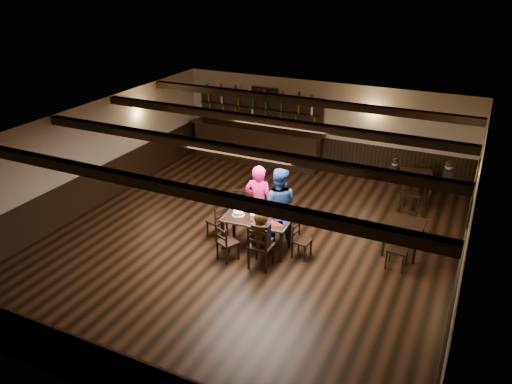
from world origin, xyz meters
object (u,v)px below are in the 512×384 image
at_px(woman_pink, 259,203).
at_px(cake, 238,213).
at_px(chair_near_right, 259,244).
at_px(bar_counter, 257,139).
at_px(dining_table, 256,222).
at_px(chair_near_left, 225,240).
at_px(man_blue, 278,205).

bearing_deg(woman_pink, cake, 53.40).
relative_size(chair_near_right, bar_counter, 0.23).
bearing_deg(dining_table, cake, -178.53).
height_order(chair_near_left, cake, cake).
xyz_separation_m(man_blue, bar_counter, (-2.58, 4.33, -0.16)).
relative_size(man_blue, cake, 6.13).
bearing_deg(man_blue, bar_counter, -70.75).
bearing_deg(man_blue, woman_pink, 4.83).
bearing_deg(man_blue, chair_near_right, 84.40).
height_order(woman_pink, bar_counter, bar_counter).
height_order(chair_near_left, woman_pink, woman_pink).
relative_size(cake, bar_counter, 0.07).
xyz_separation_m(chair_near_left, man_blue, (0.67, 1.31, 0.40)).
relative_size(chair_near_right, woman_pink, 0.56).
bearing_deg(bar_counter, man_blue, -59.25).
height_order(man_blue, bar_counter, bar_counter).
bearing_deg(bar_counter, chair_near_right, -64.27).
xyz_separation_m(dining_table, cake, (-0.44, -0.01, 0.13)).
distance_m(dining_table, man_blue, 0.69).
xyz_separation_m(chair_near_left, cake, (-0.04, 0.71, 0.31)).
bearing_deg(bar_counter, woman_pink, -64.32).
distance_m(chair_near_right, woman_pink, 1.34).
bearing_deg(chair_near_left, dining_table, 60.63).
height_order(dining_table, man_blue, man_blue).
distance_m(woman_pink, bar_counter, 4.95).
bearing_deg(bar_counter, chair_near_left, -71.31).
bearing_deg(dining_table, man_blue, 65.80).
relative_size(dining_table, woman_pink, 0.85).
bearing_deg(chair_near_left, cake, 93.11).
distance_m(chair_near_left, man_blue, 1.52).
height_order(chair_near_right, woman_pink, woman_pink).
distance_m(dining_table, cake, 0.46).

